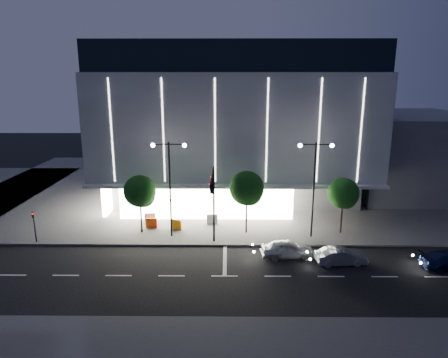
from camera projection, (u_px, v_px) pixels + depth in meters
name	position (u px, v px, depth m)	size (l,w,h in m)	color
ground	(199.00, 267.00, 31.45)	(160.00, 160.00, 0.00)	black
sidewalk_museum	(248.00, 186.00, 54.66)	(70.00, 40.00, 0.15)	#474747
museum	(234.00, 120.00, 50.80)	(30.00, 25.80, 18.00)	#4C4C51
annex_building	(405.00, 151.00, 53.28)	(16.00, 20.00, 10.00)	#4C4C51
traffic_mast	(213.00, 194.00, 33.45)	(0.33, 5.89, 7.07)	black
street_lamp_west	(170.00, 176.00, 35.84)	(3.16, 0.36, 9.00)	black
street_lamp_east	(314.00, 176.00, 35.73)	(3.16, 0.36, 9.00)	black
ped_signal_far	(34.00, 224.00, 35.48)	(0.22, 0.24, 3.00)	black
tree_left	(140.00, 193.00, 37.33)	(3.02, 3.02, 5.72)	black
tree_mid	(247.00, 190.00, 37.17)	(3.25, 3.25, 6.15)	black
tree_right	(343.00, 195.00, 37.20)	(2.91, 2.91, 5.51)	black
car_lead	(287.00, 249.00, 32.99)	(1.73, 4.30, 1.47)	#B4B8BD
car_second	(341.00, 256.00, 31.76)	(1.42, 4.06, 1.34)	#A9ACB1
barrier_a	(152.00, 223.00, 39.13)	(1.10, 0.25, 1.00)	#FF450E
barrier_b	(150.00, 218.00, 40.61)	(1.10, 0.25, 1.00)	silver
barrier_c	(176.00, 225.00, 38.74)	(1.10, 0.25, 1.00)	orange
barrier_d	(212.00, 219.00, 40.26)	(1.10, 0.25, 1.00)	silver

